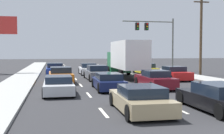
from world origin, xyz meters
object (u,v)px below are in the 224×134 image
(car_black, at_px, (217,98))
(traffic_signal_mast, at_px, (153,32))
(utility_pole_mid, at_px, (201,35))
(car_orange, at_px, (61,75))
(car_red, at_px, (174,74))
(car_tan, at_px, (140,100))
(box_truck, at_px, (126,57))
(car_silver, at_px, (58,85))
(car_white, at_px, (88,69))
(car_navy, at_px, (108,82))
(car_yellow, at_px, (146,69))
(car_blue, at_px, (55,70))
(car_maroon, at_px, (155,80))
(car_gray, at_px, (97,73))

(car_black, xyz_separation_m, traffic_signal_mast, (5.67, 23.94, 4.60))
(utility_pole_mid, bearing_deg, traffic_signal_mast, 115.66)
(car_orange, xyz_separation_m, car_red, (10.15, 0.15, -0.02))
(car_tan, relative_size, traffic_signal_mast, 0.62)
(box_truck, bearing_deg, car_silver, -125.39)
(car_white, distance_m, car_navy, 13.03)
(car_white, distance_m, traffic_signal_mast, 10.47)
(car_black, bearing_deg, car_yellow, 80.16)
(car_blue, bearing_deg, car_maroon, -61.50)
(car_silver, xyz_separation_m, car_tan, (3.33, -6.05, 0.01))
(car_blue, distance_m, car_gray, 7.03)
(car_silver, relative_size, car_black, 0.99)
(car_blue, xyz_separation_m, car_white, (3.67, 0.07, -0.04))
(car_navy, distance_m, traffic_signal_mast, 19.19)
(car_yellow, distance_m, traffic_signal_mast, 6.22)
(car_tan, bearing_deg, car_gray, 88.88)
(car_black, bearing_deg, box_truck, 89.66)
(car_white, relative_size, car_black, 0.91)
(car_silver, height_order, car_tan, car_tan)
(car_silver, bearing_deg, box_truck, 54.61)
(box_truck, height_order, car_yellow, box_truck)
(car_white, distance_m, box_truck, 5.87)
(car_maroon, distance_m, car_yellow, 12.93)
(car_blue, distance_m, box_truck, 8.43)
(car_orange, relative_size, box_truck, 0.53)
(car_silver, distance_m, traffic_signal_mast, 21.93)
(car_silver, distance_m, utility_pole_mid, 19.38)
(car_orange, bearing_deg, car_gray, 30.46)
(car_gray, relative_size, traffic_signal_mast, 0.67)
(car_navy, relative_size, car_tan, 0.99)
(box_truck, relative_size, car_maroon, 1.82)
(car_blue, bearing_deg, car_tan, -80.31)
(box_truck, xyz_separation_m, car_black, (-0.10, -16.02, -1.48))
(car_maroon, distance_m, car_black, 7.90)
(car_maroon, relative_size, utility_pole_mid, 0.54)
(car_silver, bearing_deg, car_blue, 90.50)
(car_orange, height_order, car_gray, car_gray)
(car_orange, relative_size, car_red, 1.08)
(car_silver, distance_m, car_gray, 8.97)
(car_blue, xyz_separation_m, utility_pole_mid, (15.67, -3.27, 3.81))
(car_silver, xyz_separation_m, car_black, (6.71, -6.44, 0.04))
(car_navy, distance_m, utility_pole_mid, 16.06)
(car_orange, xyz_separation_m, car_silver, (-0.30, -6.27, -0.07))
(car_maroon, bearing_deg, car_white, 104.18)
(car_tan, xyz_separation_m, car_red, (7.12, 12.46, 0.04))
(car_red, bearing_deg, traffic_signal_mast, 80.17)
(car_white, bearing_deg, car_tan, -90.62)
(traffic_signal_mast, bearing_deg, car_silver, -125.27)
(car_gray, xyz_separation_m, car_tan, (-0.28, -14.26, -0.07))
(car_yellow, bearing_deg, car_black, -99.84)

